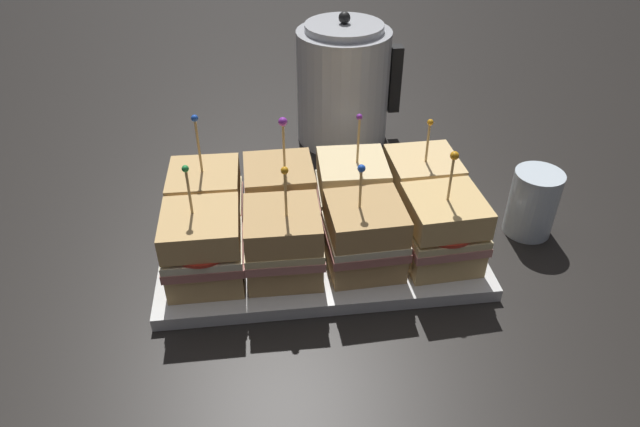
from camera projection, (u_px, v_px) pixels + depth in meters
ground_plane at (320, 254)px, 0.80m from camera, size 6.00×6.00×0.00m
serving_platter at (320, 249)px, 0.79m from camera, size 0.43×0.24×0.02m
sandwich_front_far_left at (204, 248)px, 0.70m from camera, size 0.10×0.10×0.16m
sandwich_front_center_left at (283, 243)px, 0.71m from camera, size 0.10×0.10×0.16m
sandwich_front_center_right at (365, 236)px, 0.72m from camera, size 0.10×0.10×0.15m
sandwich_front_far_right at (442, 230)px, 0.73m from camera, size 0.10×0.10×0.16m
sandwich_back_far_left at (207, 202)px, 0.78m from camera, size 0.10×0.10×0.18m
sandwich_back_center_left at (280, 196)px, 0.79m from camera, size 0.10×0.10×0.17m
sandwich_back_center_right at (352, 191)px, 0.80m from camera, size 0.10×0.10×0.17m
sandwich_back_far_right at (421, 188)px, 0.81m from camera, size 0.10×0.10×0.16m
kettle_steel at (343, 84)px, 1.01m from camera, size 0.19×0.16×0.23m
drinking_glass at (533, 203)px, 0.81m from camera, size 0.07×0.07×0.10m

